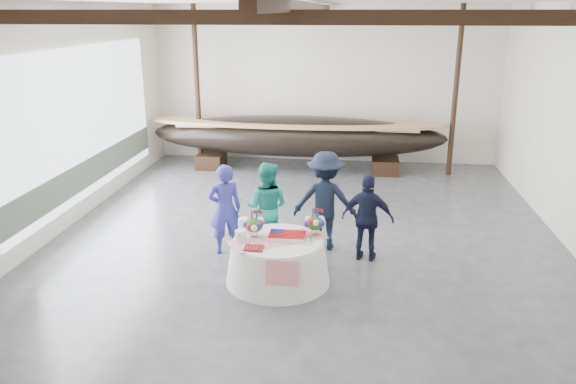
# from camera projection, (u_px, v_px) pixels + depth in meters

# --- Properties ---
(floor) EXTENTS (10.00, 12.00, 0.01)m
(floor) POSITION_uv_depth(u_px,v_px,m) (307.00, 234.00, 11.37)
(floor) COLOR #3D3D42
(floor) RESTS_ON ground
(wall_back) EXTENTS (10.00, 0.02, 4.50)m
(wall_back) POSITION_uv_depth(u_px,v_px,m) (326.00, 85.00, 16.33)
(wall_back) COLOR silver
(wall_back) RESTS_ON ground
(wall_front) EXTENTS (10.00, 0.02, 4.50)m
(wall_front) POSITION_uv_depth(u_px,v_px,m) (250.00, 255.00, 5.01)
(wall_front) COLOR silver
(wall_front) RESTS_ON ground
(wall_left) EXTENTS (0.02, 12.00, 4.50)m
(wall_left) POSITION_uv_depth(u_px,v_px,m) (60.00, 119.00, 11.24)
(wall_left) COLOR silver
(wall_left) RESTS_ON ground
(ceiling) EXTENTS (10.00, 12.00, 0.01)m
(ceiling) POSITION_uv_depth(u_px,v_px,m) (309.00, 0.00, 9.97)
(ceiling) COLOR white
(ceiling) RESTS_ON wall_back
(pavilion_structure) EXTENTS (9.80, 11.76, 4.50)m
(pavilion_structure) POSITION_uv_depth(u_px,v_px,m) (313.00, 28.00, 10.90)
(pavilion_structure) COLOR black
(pavilion_structure) RESTS_ON ground
(open_bay) EXTENTS (0.03, 7.00, 3.20)m
(open_bay) POSITION_uv_depth(u_px,v_px,m) (87.00, 130.00, 12.31)
(open_bay) COLOR silver
(open_bay) RESTS_ON ground
(longboat_display) EXTENTS (8.25, 1.65, 1.55)m
(longboat_display) POSITION_uv_depth(u_px,v_px,m) (297.00, 136.00, 15.65)
(longboat_display) COLOR black
(longboat_display) RESTS_ON ground
(banquet_table) EXTENTS (1.74, 1.74, 0.75)m
(banquet_table) POSITION_uv_depth(u_px,v_px,m) (278.00, 260.00, 9.31)
(banquet_table) COLOR white
(banquet_table) RESTS_ON ground
(tabletop_items) EXTENTS (1.66, 1.29, 0.40)m
(tabletop_items) POSITION_uv_depth(u_px,v_px,m) (279.00, 228.00, 9.28)
(tabletop_items) COLOR red
(tabletop_items) RESTS_ON banquet_table
(guest_woman_blue) EXTENTS (0.73, 0.61, 1.70)m
(guest_woman_blue) POSITION_uv_depth(u_px,v_px,m) (225.00, 209.00, 10.30)
(guest_woman_blue) COLOR navy
(guest_woman_blue) RESTS_ON ground
(guest_woman_teal) EXTENTS (0.91, 0.75, 1.72)m
(guest_woman_teal) POSITION_uv_depth(u_px,v_px,m) (267.00, 207.00, 10.36)
(guest_woman_teal) COLOR teal
(guest_woman_teal) RESTS_ON ground
(guest_man_left) EXTENTS (1.25, 0.76, 1.88)m
(guest_man_left) POSITION_uv_depth(u_px,v_px,m) (325.00, 201.00, 10.48)
(guest_man_left) COLOR black
(guest_man_left) RESTS_ON ground
(guest_man_right) EXTENTS (0.99, 0.56, 1.59)m
(guest_man_right) POSITION_uv_depth(u_px,v_px,m) (368.00, 218.00, 10.00)
(guest_man_right) COLOR black
(guest_man_right) RESTS_ON ground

